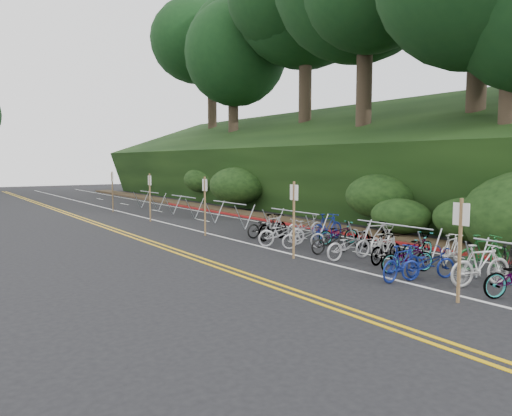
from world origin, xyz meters
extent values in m
plane|color=black|center=(0.00, 0.00, 0.00)|extent=(120.00, 120.00, 0.00)
cube|color=gold|center=(-2.15, 10.00, 0.00)|extent=(0.12, 80.00, 0.01)
cube|color=gold|center=(-1.85, 10.00, 0.00)|extent=(0.12, 80.00, 0.01)
cube|color=silver|center=(1.00, 10.00, 0.00)|extent=(0.12, 80.00, 0.01)
cube|color=silver|center=(5.20, 10.00, 0.00)|extent=(0.12, 80.00, 0.01)
cube|color=silver|center=(3.10, 4.00, 0.00)|extent=(0.10, 1.60, 0.01)
cube|color=silver|center=(3.10, 10.00, 0.00)|extent=(0.10, 1.60, 0.01)
cube|color=silver|center=(3.10, 16.00, 0.00)|extent=(0.10, 1.60, 0.01)
cube|color=silver|center=(3.10, 22.00, 0.00)|extent=(0.10, 1.60, 0.01)
cube|color=silver|center=(3.10, 28.00, 0.00)|extent=(0.10, 1.60, 0.01)
cube|color=silver|center=(3.10, 34.00, 0.00)|extent=(0.10, 1.60, 0.01)
cube|color=maroon|center=(5.70, 12.00, 0.05)|extent=(0.25, 28.00, 0.10)
cube|color=black|center=(13.50, 22.00, 2.80)|extent=(12.32, 44.00, 9.11)
cube|color=#382819|center=(6.40, 22.00, 0.08)|extent=(1.40, 44.00, 0.16)
ellipsoid|color=#284C19|center=(7.20, 3.00, 1.04)|extent=(2.00, 2.80, 1.60)
ellipsoid|color=#284C19|center=(8.00, 8.00, 1.55)|extent=(2.60, 3.64, 2.08)
ellipsoid|color=#284C19|center=(9.20, 14.00, 1.99)|extent=(2.20, 3.08, 1.76)
ellipsoid|color=#284C19|center=(7.80, 20.00, 1.56)|extent=(3.00, 4.20, 2.40)
ellipsoid|color=#284C19|center=(8.50, 26.00, 1.73)|extent=(2.40, 3.36, 1.92)
ellipsoid|color=#284C19|center=(9.80, 30.00, 2.41)|extent=(2.80, 3.92, 2.24)
ellipsoid|color=#284C19|center=(7.00, 6.00, 0.90)|extent=(1.80, 2.52, 1.44)
ellipsoid|color=#284C19|center=(10.00, 18.00, 2.60)|extent=(3.20, 4.48, 2.56)
cylinder|color=#2D2319|center=(9.50, 3.00, 4.09)|extent=(0.81, 0.81, 5.78)
cylinder|color=#2D2319|center=(12.00, 6.00, 6.36)|extent=(0.88, 0.88, 7.11)
cylinder|color=#2D2319|center=(11.00, 12.00, 5.83)|extent=(0.86, 0.86, 6.67)
cylinder|color=#2D2319|center=(13.50, 20.00, 6.98)|extent=(0.90, 0.90, 7.56)
ellipsoid|color=black|center=(13.50, 20.00, 14.02)|extent=(10.87, 10.87, 10.33)
cylinder|color=#2D2319|center=(12.50, 28.00, 5.91)|extent=(0.83, 0.83, 6.23)
ellipsoid|color=black|center=(12.50, 28.00, 11.52)|extent=(8.30, 8.30, 7.89)
cylinder|color=#2D2319|center=(15.00, 36.00, 7.06)|extent=(0.88, 0.88, 7.11)
ellipsoid|color=black|center=(15.00, 36.00, 13.58)|extent=(9.88, 9.88, 9.39)
cylinder|color=#9A9EA8|center=(2.66, 0.07, 0.54)|extent=(0.55, 0.04, 1.06)
cylinder|color=#9A9EA8|center=(3.22, 0.07, 0.54)|extent=(0.55, 0.04, 1.06)
cylinder|color=#9A9EA8|center=(3.00, 3.00, 1.15)|extent=(0.05, 3.00, 0.05)
cylinder|color=#9A9EA8|center=(2.72, 1.60, 0.57)|extent=(0.58, 0.04, 1.13)
cylinder|color=#9A9EA8|center=(3.28, 1.60, 0.57)|extent=(0.58, 0.04, 1.13)
cylinder|color=#9A9EA8|center=(2.72, 4.40, 0.57)|extent=(0.58, 0.04, 1.13)
cylinder|color=#9A9EA8|center=(3.28, 4.40, 0.57)|extent=(0.58, 0.04, 1.13)
cylinder|color=#9A9EA8|center=(3.00, 8.00, 1.15)|extent=(0.05, 3.00, 0.05)
cylinder|color=#9A9EA8|center=(2.72, 6.60, 0.57)|extent=(0.58, 0.04, 1.13)
cylinder|color=#9A9EA8|center=(3.28, 6.60, 0.57)|extent=(0.58, 0.04, 1.13)
cylinder|color=#9A9EA8|center=(2.72, 9.40, 0.57)|extent=(0.58, 0.04, 1.13)
cylinder|color=#9A9EA8|center=(3.28, 9.40, 0.57)|extent=(0.58, 0.04, 1.13)
cylinder|color=#9A9EA8|center=(3.00, 13.00, 1.15)|extent=(0.05, 3.00, 0.05)
cylinder|color=#9A9EA8|center=(2.72, 11.60, 0.57)|extent=(0.58, 0.04, 1.13)
cylinder|color=#9A9EA8|center=(3.28, 11.60, 0.57)|extent=(0.58, 0.04, 1.13)
cylinder|color=#9A9EA8|center=(2.72, 14.40, 0.57)|extent=(0.58, 0.04, 1.13)
cylinder|color=#9A9EA8|center=(3.28, 14.40, 0.57)|extent=(0.58, 0.04, 1.13)
cylinder|color=#9A9EA8|center=(3.00, 18.00, 1.15)|extent=(0.05, 3.00, 0.05)
cylinder|color=#9A9EA8|center=(2.72, 16.60, 0.57)|extent=(0.58, 0.04, 1.13)
cylinder|color=#9A9EA8|center=(3.28, 16.60, 0.57)|extent=(0.58, 0.04, 1.13)
cylinder|color=#9A9EA8|center=(2.72, 19.40, 0.57)|extent=(0.58, 0.04, 1.13)
cylinder|color=#9A9EA8|center=(3.28, 19.40, 0.57)|extent=(0.58, 0.04, 1.13)
cylinder|color=#9A9EA8|center=(3.00, 23.00, 1.15)|extent=(0.05, 3.00, 0.05)
cylinder|color=#9A9EA8|center=(2.72, 21.60, 0.57)|extent=(0.58, 0.04, 1.13)
cylinder|color=#9A9EA8|center=(3.28, 21.60, 0.57)|extent=(0.58, 0.04, 1.13)
cylinder|color=#9A9EA8|center=(2.72, 24.40, 0.57)|extent=(0.58, 0.04, 1.13)
cylinder|color=#9A9EA8|center=(3.28, 24.40, 0.57)|extent=(0.58, 0.04, 1.13)
cylinder|color=brown|center=(0.48, -1.04, 1.17)|extent=(0.08, 0.08, 2.34)
cube|color=silver|center=(0.48, -1.04, 1.99)|extent=(0.02, 0.40, 0.50)
cylinder|color=brown|center=(0.60, 5.00, 1.25)|extent=(0.08, 0.08, 2.50)
cube|color=silver|center=(0.60, 5.00, 2.15)|extent=(0.02, 0.40, 0.50)
cylinder|color=brown|center=(0.60, 11.00, 1.25)|extent=(0.08, 0.08, 2.50)
cube|color=silver|center=(0.60, 11.00, 2.15)|extent=(0.02, 0.40, 0.50)
cylinder|color=brown|center=(0.60, 17.00, 1.25)|extent=(0.08, 0.08, 2.50)
cube|color=silver|center=(0.60, 17.00, 2.15)|extent=(0.02, 0.40, 0.50)
cylinder|color=brown|center=(0.60, 23.00, 1.25)|extent=(0.08, 0.08, 2.50)
cube|color=silver|center=(0.60, 23.00, 2.15)|extent=(0.02, 0.40, 0.50)
imported|color=navy|center=(1.07, 1.01, 0.49)|extent=(0.58, 1.65, 0.97)
imported|color=beige|center=(2.26, -0.47, 0.54)|extent=(1.01, 1.87, 1.08)
imported|color=black|center=(3.64, -0.39, 0.46)|extent=(0.75, 1.60, 0.93)
imported|color=navy|center=(1.79, 0.74, 0.43)|extent=(1.04, 1.73, 0.86)
imported|color=#144C1E|center=(4.09, 0.55, 0.53)|extent=(1.06, 1.81, 1.05)
imported|color=slate|center=(1.98, 1.58, 0.45)|extent=(1.04, 1.79, 0.89)
imported|color=beige|center=(4.04, 1.59, 0.47)|extent=(0.76, 1.62, 0.94)
imported|color=slate|center=(2.42, 2.73, 0.46)|extent=(0.60, 1.58, 0.93)
imported|color=slate|center=(3.87, 2.70, 0.42)|extent=(0.68, 1.64, 0.84)
imported|color=#9E9EA3|center=(1.96, 3.88, 0.47)|extent=(0.72, 1.81, 0.93)
imported|color=beige|center=(3.71, 4.00, 0.48)|extent=(1.13, 1.94, 0.96)
imported|color=black|center=(2.20, 4.97, 0.42)|extent=(0.76, 1.64, 0.83)
imported|color=slate|center=(4.24, 4.87, 0.51)|extent=(0.93, 1.75, 1.01)
imported|color=#9E9EA3|center=(2.04, 6.23, 0.43)|extent=(1.09, 1.72, 0.85)
imported|color=slate|center=(3.71, 6.20, 0.43)|extent=(0.96, 1.74, 0.87)
imported|color=#9E9EA3|center=(1.75, 7.17, 0.49)|extent=(1.08, 1.96, 0.98)
imported|color=navy|center=(4.09, 7.22, 0.54)|extent=(0.73, 1.84, 1.08)
imported|color=slate|center=(2.30, 8.46, 0.53)|extent=(0.95, 1.85, 1.07)
imported|color=#9E9EA3|center=(3.88, 8.35, 0.47)|extent=(0.73, 1.83, 0.94)
imported|color=black|center=(2.44, 9.23, 0.46)|extent=(0.65, 1.77, 0.92)
camera|label=1|loc=(-9.38, -7.51, 3.15)|focal=35.00mm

